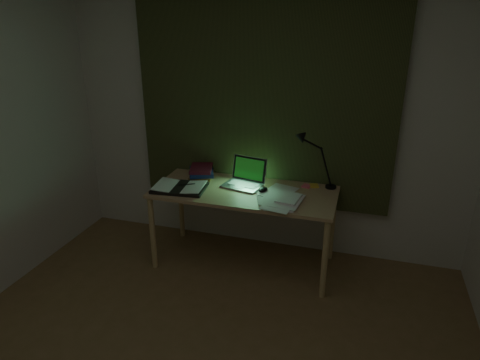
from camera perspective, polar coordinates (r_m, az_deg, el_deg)
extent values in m
cube|color=silver|center=(3.69, 3.18, 9.04)|extent=(3.50, 0.00, 2.50)
cube|color=#2F351A|center=(3.61, 3.09, 12.01)|extent=(2.20, 0.06, 2.00)
ellipsoid|color=black|center=(3.48, 3.09, -1.28)|extent=(0.09, 0.11, 0.04)
cube|color=gold|center=(3.63, 9.83, -0.74)|extent=(0.09, 0.09, 0.02)
cube|color=#FF6379|center=(3.61, 8.86, -0.80)|extent=(0.08, 0.08, 0.01)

